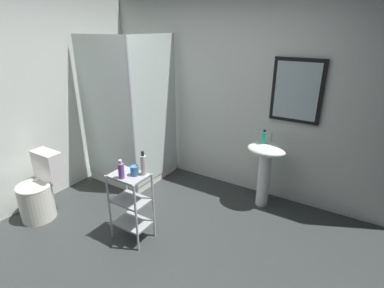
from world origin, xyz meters
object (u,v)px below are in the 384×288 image
(pedestal_sink, at_px, (265,162))
(conditioner_bottle_purple, at_px, (121,170))
(hand_soap_bottle, at_px, (264,137))
(toilet, at_px, (39,192))
(storage_cart, at_px, (131,201))
(shower_stall, at_px, (134,148))
(rinse_cup, at_px, (134,171))
(lotion_bottle_white, at_px, (143,164))

(pedestal_sink, relative_size, conditioner_bottle_purple, 4.30)
(pedestal_sink, distance_m, hand_soap_bottle, 0.31)
(pedestal_sink, distance_m, toilet, 2.65)
(toilet, bearing_deg, storage_cart, 13.02)
(shower_stall, bearing_deg, rinse_cup, -46.62)
(hand_soap_bottle, bearing_deg, conditioner_bottle_purple, -122.65)
(storage_cart, bearing_deg, conditioner_bottle_purple, -95.39)
(shower_stall, relative_size, storage_cart, 2.70)
(pedestal_sink, height_order, lotion_bottle_white, lotion_bottle_white)
(rinse_cup, bearing_deg, lotion_bottle_white, 38.54)
(pedestal_sink, relative_size, hand_soap_bottle, 4.83)
(toilet, relative_size, conditioner_bottle_purple, 4.04)
(hand_soap_bottle, bearing_deg, storage_cart, -124.03)
(shower_stall, bearing_deg, pedestal_sink, 9.34)
(pedestal_sink, xyz_separation_m, rinse_cup, (-0.89, -1.29, 0.21))
(storage_cart, distance_m, lotion_bottle_white, 0.44)
(shower_stall, relative_size, rinse_cup, 21.09)
(toilet, relative_size, rinse_cup, 8.01)
(toilet, distance_m, lotion_bottle_white, 1.44)
(storage_cart, distance_m, hand_soap_bottle, 1.66)
(storage_cart, relative_size, conditioner_bottle_purple, 3.93)
(shower_stall, bearing_deg, lotion_bottle_white, -42.86)
(pedestal_sink, bearing_deg, toilet, -143.10)
(pedestal_sink, distance_m, storage_cart, 1.62)
(shower_stall, xyz_separation_m, storage_cart, (0.88, -1.01, -0.03))
(shower_stall, xyz_separation_m, toilet, (-0.29, -1.28, -0.15))
(storage_cart, distance_m, conditioner_bottle_purple, 0.39)
(hand_soap_bottle, relative_size, conditioner_bottle_purple, 0.89)
(lotion_bottle_white, height_order, rinse_cup, lotion_bottle_white)
(lotion_bottle_white, bearing_deg, conditioner_bottle_purple, -128.30)
(toilet, bearing_deg, lotion_bottle_white, 15.32)
(conditioner_bottle_purple, height_order, rinse_cup, conditioner_bottle_purple)
(pedestal_sink, relative_size, toilet, 1.07)
(lotion_bottle_white, bearing_deg, hand_soap_bottle, 58.17)
(lotion_bottle_white, distance_m, conditioner_bottle_purple, 0.21)
(toilet, xyz_separation_m, storage_cart, (1.17, 0.27, 0.12))
(hand_soap_bottle, bearing_deg, pedestal_sink, -8.92)
(pedestal_sink, bearing_deg, storage_cart, -125.62)
(storage_cart, height_order, lotion_bottle_white, lotion_bottle_white)
(pedestal_sink, xyz_separation_m, toilet, (-2.11, -1.58, -0.26))
(conditioner_bottle_purple, bearing_deg, toilet, -170.84)
(shower_stall, height_order, rinse_cup, shower_stall)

